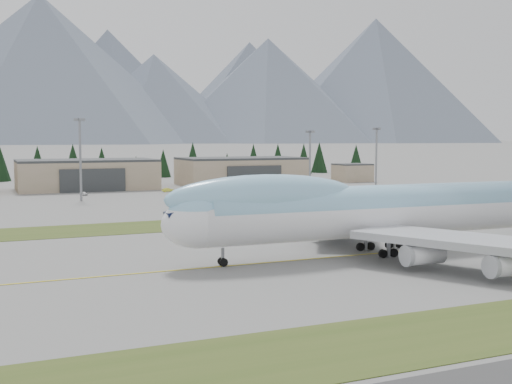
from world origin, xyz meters
name	(u,v)px	position (x,y,z in m)	size (l,w,h in m)	color
ground	(334,257)	(0.00, 0.00, 0.00)	(7000.00, 7000.00, 0.00)	slate
grass_strip_far	(231,222)	(0.00, 45.00, 0.00)	(400.00, 18.00, 0.08)	#3C4F1C
taxiway_line_main	(334,257)	(0.00, 0.00, 0.00)	(400.00, 0.40, 0.02)	yellow
boeing_747_freighter	(382,209)	(8.44, -0.26, 7.11)	(81.26, 70.65, 21.55)	white
hangar_center	(87,174)	(-15.00, 149.90, 5.39)	(48.00, 26.60, 10.80)	tan
hangar_right	(242,171)	(45.00, 149.90, 5.39)	(48.00, 26.60, 10.80)	tan
control_shed	(352,173)	(95.00, 148.00, 3.80)	(14.00, 12.00, 7.60)	tan
floodlight_masts	(167,147)	(3.73, 109.67, 15.80)	(178.07, 7.40, 24.22)	gray
service_vehicle_a	(84,195)	(-19.87, 125.26, 0.00)	(1.45, 3.60, 1.23)	silver
service_vehicle_b	(168,192)	(8.78, 127.68, 0.00)	(1.45, 4.11, 1.36)	#CFD234
service_vehicle_c	(277,186)	(53.89, 135.61, 0.00)	(1.79, 4.41, 1.28)	#BBBCC0
conifer_belt	(141,162)	(18.87, 210.84, 7.41)	(278.33, 16.43, 16.50)	black
mountain_ridge_front	(17,75)	(71.30, 2208.77, 227.16)	(4265.95, 1164.36, 520.03)	slate
mountain_ridge_rear	(26,85)	(143.67, 2900.00, 247.00)	(4428.32, 1019.79, 509.89)	slate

